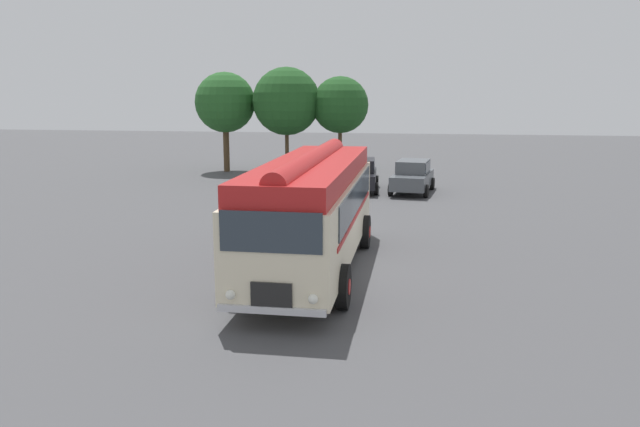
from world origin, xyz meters
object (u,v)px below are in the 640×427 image
(vintage_bus, at_px, (312,207))
(car_mid_right, at_px, (413,176))
(car_mid_left, at_px, (360,175))
(car_near_left, at_px, (299,173))

(vintage_bus, relative_size, car_mid_right, 2.31)
(car_mid_right, bearing_deg, vintage_bus, -100.46)
(car_mid_left, xyz_separation_m, car_mid_right, (2.75, -0.23, 0.00))
(car_near_left, xyz_separation_m, car_mid_right, (6.00, -0.35, 0.00))
(vintage_bus, xyz_separation_m, car_near_left, (-3.26, 15.18, -1.05))
(vintage_bus, bearing_deg, car_near_left, 102.14)
(vintage_bus, bearing_deg, car_mid_right, 79.54)
(car_mid_right, bearing_deg, car_mid_left, 175.17)
(car_mid_right, bearing_deg, car_near_left, 176.63)
(car_near_left, height_order, car_mid_right, same)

